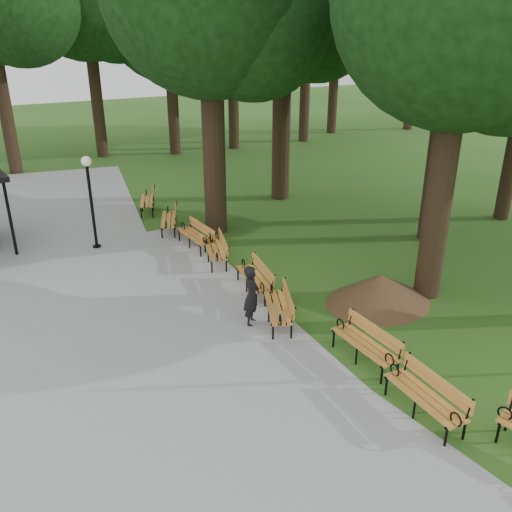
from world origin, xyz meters
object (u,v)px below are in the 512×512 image
dirt_mound (379,289)px  bench_6 (215,250)px  person (252,296)px  bench_4 (278,307)px  bench_3 (365,345)px  bench_5 (254,278)px  bench_9 (147,201)px  bench_2 (424,397)px  lamp_post (89,183)px  bench_8 (169,219)px  bench_7 (195,236)px

dirt_mound → bench_6: size_ratio=1.32×
person → bench_4: (0.60, -0.26, -0.36)m
bench_3 → bench_5: bearing=-173.7°
bench_9 → person: bearing=16.7°
dirt_mound → bench_2: (-2.32, -3.98, 0.02)m
dirt_mound → bench_3: (-2.13, -2.00, 0.02)m
lamp_post → bench_3: lamp_post is taller
lamp_post → bench_8: (2.73, 0.41, -1.82)m
bench_6 → bench_7: same height
person → bench_2: (1.22, -4.63, -0.36)m
bench_3 → lamp_post: bearing=-160.2°
bench_4 → bench_7: bearing=-158.2°
bench_4 → bench_8: same height
person → lamp_post: (-2.20, 6.93, 1.46)m
bench_7 → person: bearing=-11.2°
bench_4 → bench_6: size_ratio=1.00×
dirt_mound → bench_2: bearing=-120.2°
bench_3 → bench_5: 4.19m
bench_7 → lamp_post: bearing=-122.1°
person → bench_8: 7.37m
dirt_mound → bench_2: size_ratio=1.32×
bench_3 → bench_6: size_ratio=1.00×
bench_5 → bench_7: size_ratio=1.00×
bench_3 → bench_8: bearing=-175.8°
bench_8 → bench_9: 2.57m
bench_4 → bench_7: (0.13, 5.59, 0.00)m
bench_4 → bench_8: size_ratio=1.00×
lamp_post → bench_9: 4.45m
bench_3 → bench_6: same height
bench_2 → bench_8: bearing=-174.2°
bench_6 → bench_4: bearing=13.9°
bench_7 → bench_9: bearing=178.6°
bench_2 → bench_7: (-0.50, 9.96, 0.00)m
bench_7 → bench_9: (-0.16, 4.58, 0.00)m
person → bench_3: size_ratio=0.84×
person → bench_3: 3.02m
person → dirt_mound: size_ratio=0.64×
person → bench_5: (0.89, 1.51, -0.36)m
dirt_mound → bench_7: 6.61m
bench_5 → bench_9: same height
lamp_post → bench_8: lamp_post is taller
bench_5 → bench_7: bearing=-167.7°
bench_6 → bench_3: bearing=22.0°
bench_2 → bench_4: (-0.63, 4.37, 0.00)m
lamp_post → bench_5: lamp_post is taller
person → lamp_post: lamp_post is taller
bench_6 → bench_9: size_ratio=1.00×
bench_6 → person: bearing=5.1°
bench_5 → dirt_mound: bearing=60.6°
dirt_mound → bench_3: 2.92m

